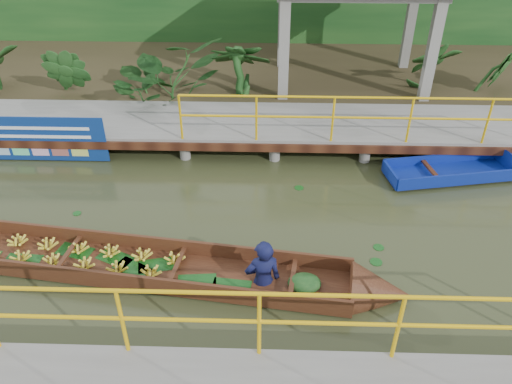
{
  "coord_description": "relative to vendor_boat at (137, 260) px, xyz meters",
  "views": [
    {
      "loc": [
        0.88,
        -6.97,
        5.66
      ],
      "look_at": [
        0.65,
        0.5,
        0.6
      ],
      "focal_mm": 35.0,
      "sensor_mm": 36.0,
      "label": 1
    }
  ],
  "objects": [
    {
      "name": "ground",
      "position": [
        1.23,
        0.97,
        -0.22
      ],
      "size": [
        80.0,
        80.0,
        0.0
      ],
      "primitive_type": "plane",
      "color": "#31361B",
      "rests_on": "ground"
    },
    {
      "name": "land_strip",
      "position": [
        1.23,
        8.47,
        0.01
      ],
      "size": [
        30.0,
        8.0,
        0.45
      ],
      "primitive_type": "cube",
      "color": "#2E2517",
      "rests_on": "ground"
    },
    {
      "name": "far_dock",
      "position": [
        1.25,
        4.4,
        0.26
      ],
      "size": [
        16.0,
        2.06,
        1.66
      ],
      "color": "slate",
      "rests_on": "ground"
    },
    {
      "name": "vendor_boat",
      "position": [
        0.0,
        0.0,
        0.0
      ],
      "size": [
        9.26,
        2.11,
        1.99
      ],
      "rotation": [
        0.0,
        0.0,
        -0.13
      ],
      "color": "#391A0F",
      "rests_on": "ground"
    },
    {
      "name": "moored_blue_boat",
      "position": [
        6.65,
        3.18,
        -0.09
      ],
      "size": [
        3.2,
        1.35,
        0.74
      ],
      "rotation": [
        0.0,
        0.0,
        0.19
      ],
      "color": "navy",
      "rests_on": "ground"
    },
    {
      "name": "blue_banner",
      "position": [
        -3.09,
        3.45,
        0.34
      ],
      "size": [
        3.34,
        0.04,
        1.05
      ],
      "color": "navy",
      "rests_on": "ground"
    },
    {
      "name": "tropical_plants",
      "position": [
        1.12,
        6.27,
        0.96
      ],
      "size": [
        14.17,
        1.17,
        1.46
      ],
      "color": "#123A16",
      "rests_on": "ground"
    }
  ]
}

